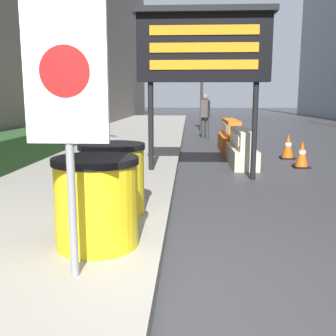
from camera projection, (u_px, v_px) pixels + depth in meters
ground_plane at (156, 305)px, 2.84m from camera, size 120.00×120.00×0.00m
bare_tree at (72, 80)px, 11.55m from camera, size 1.75×1.79×3.63m
barrel_drum_foreground at (97, 202)px, 3.49m from camera, size 0.76×0.76×0.81m
barrel_drum_middle at (112, 178)px, 4.51m from camera, size 0.76×0.76×0.81m
warning_sign at (66, 92)px, 2.70m from camera, size 0.58×0.08×1.99m
message_board at (204, 48)px, 6.89m from camera, size 2.47×0.36×3.02m
jersey_barrier_cream at (241, 149)px, 8.83m from camera, size 0.52×1.98×0.80m
jersey_barrier_orange_near at (230, 137)px, 11.19m from camera, size 0.57×2.09×0.89m
traffic_cone_near at (302, 155)px, 8.41m from camera, size 0.33×0.33×0.59m
traffic_cone_mid at (288, 147)px, 9.67m from camera, size 0.35×0.35×0.62m
traffic_light_near_curb at (202, 69)px, 17.17m from camera, size 0.28×0.44×3.74m
pedestrian_worker at (205, 112)px, 14.49m from camera, size 0.36×0.48×1.63m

